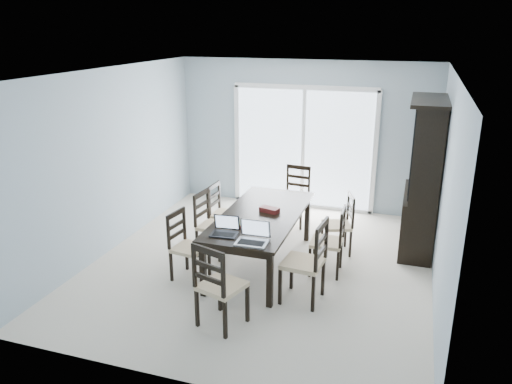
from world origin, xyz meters
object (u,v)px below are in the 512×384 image
Objects in this scene: chair_left_near at (183,238)px; chair_right_near at (311,253)px; chair_end_near at (216,278)px; laptop_dark at (224,231)px; dining_table at (261,219)px; cell_phone at (240,240)px; chair_left_far at (221,206)px; chair_left_mid at (208,217)px; chair_end_far at (296,189)px; laptop_silver at (252,239)px; china_hutch at (423,179)px; hot_tub at (269,160)px; chair_right_mid at (334,234)px; chair_right_far at (343,217)px; game_box at (270,210)px.

chair_right_near is at bearing 94.98° from chair_left_near.
laptop_dark is at bearing 122.41° from chair_end_near.
cell_phone reaches higher than dining_table.
cell_phone is at bearing 31.99° from chair_left_far.
laptop_dark is at bearing 40.27° from chair_left_mid.
chair_left_mid is at bearing 148.63° from cell_phone.
chair_end_far is 2.98× the size of laptop_silver.
china_hutch reaches higher than hot_tub.
chair_end_near reaches higher than laptop_silver.
chair_left_far is 0.92× the size of chair_end_far.
chair_right_mid is 4.03m from hot_tub.
hot_tub is at bearing 27.88° from chair_right_near.
laptop_dark is at bearing 176.40° from cell_phone.
chair_right_far is (1.84, 0.11, 0.00)m from chair_left_far.
chair_right_near is 1.17× the size of chair_right_far.
chair_end_near is (0.85, -2.25, 0.07)m from chair_left_far.
dining_table is 2.11× the size of chair_left_near.
dining_table is 0.98m from chair_right_mid.
laptop_silver is (1.01, -1.06, 0.25)m from chair_left_mid.
chair_left_near reaches higher than chair_left_far.
chair_left_mid reaches higher than hot_tub.
chair_right_far is at bearing 95.87° from chair_left_far.
chair_end_near is at bearing -80.30° from laptop_dark.
laptop_silver is 1.44× the size of game_box.
chair_end_near is 5.28m from hot_tub.
game_box is (0.93, 0.74, 0.23)m from chair_left_near.
chair_end_far is 1.59m from game_box.
dining_table is 1.25m from chair_right_far.
chair_right_near is (1.69, -1.39, 0.09)m from chair_left_far.
chair_right_mid is 0.52× the size of hot_tub.
chair_end_near reaches higher than dining_table.
cell_phone is (-0.05, -2.59, 0.17)m from chair_end_far.
chair_left_mid reaches higher than chair_left_far.
chair_end_near is 3.43× the size of laptop_dark.
dining_table is 5.90× the size of laptop_silver.
chair_right_near is 1.07m from laptop_dark.
chair_right_far is (-1.03, -0.50, -0.53)m from china_hutch.
chair_left_far is at bearing -171.41° from chair_left_near.
dining_table is 1.00× the size of china_hutch.
chair_end_far reaches higher than chair_left_near.
chair_right_near is (-1.18, -1.99, -0.44)m from china_hutch.
cell_phone is at bearing -132.63° from china_hutch.
game_box is (-0.89, 0.04, 0.22)m from chair_right_mid.
hot_tub is (-1.94, 2.84, -0.04)m from chair_right_far.
dining_table is at bearing 135.38° from chair_left_near.
chair_right_near reaches higher than laptop_silver.
cell_phone is at bearing 133.67° from chair_right_mid.
laptop_silver is at bearing 139.45° from chair_right_mid.
laptop_silver is at bearing -23.69° from laptop_dark.
cell_phone is (0.88, -0.28, 0.21)m from chair_left_near.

